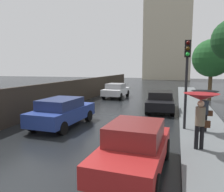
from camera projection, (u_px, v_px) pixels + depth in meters
The scene contains 9 objects.
car_white_near_kerb at pixel (116, 90), 21.76m from camera, with size 2.00×3.97×1.41m.
car_blue_mid_road at pixel (62, 112), 11.18m from camera, with size 2.00×4.15×1.44m.
car_black_behind_camera at pixel (160, 101), 15.19m from camera, with size 2.00×4.60×1.36m.
car_red_far_lane at pixel (135, 147), 6.25m from camera, with size 1.87×3.90×1.42m.
pedestrian_with_umbrella_near at pixel (205, 98), 9.66m from camera, with size 1.17×1.17×1.82m.
pedestrian_with_umbrella_far at pixel (201, 103), 7.50m from camera, with size 1.17×1.17×1.97m.
traffic_light at pixel (187, 68), 9.89m from camera, with size 0.26×0.39×4.05m.
street_tree_far at pixel (212, 58), 19.74m from camera, with size 3.38×3.38×5.51m.
distant_tower at pixel (168, 22), 55.14m from camera, with size 11.53×8.88×28.90m.
Camera 1 is at (3.78, -3.73, 2.98)m, focal length 35.21 mm.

